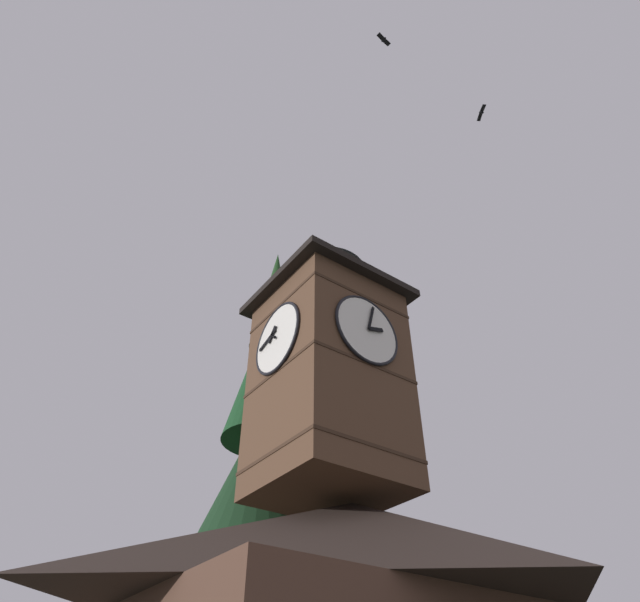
{
  "coord_description": "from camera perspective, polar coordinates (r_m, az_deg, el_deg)",
  "views": [
    {
      "loc": [
        11.08,
        9.4,
        1.27
      ],
      "look_at": [
        2.7,
        -2.2,
        12.89
      ],
      "focal_mm": 30.8,
      "sensor_mm": 36.0,
      "label": 1
    }
  ],
  "objects": [
    {
      "name": "pine_tree_behind",
      "position": [
        19.92,
        -6.11,
        -20.12
      ],
      "size": [
        6.05,
        6.05,
        19.37
      ],
      "color": "#473323",
      "rests_on": "ground_plane"
    },
    {
      "name": "clock_tower",
      "position": [
        17.43,
        0.88,
        -6.76
      ],
      "size": [
        4.47,
        4.47,
        9.35
      ],
      "color": "brown",
      "rests_on": "building_main"
    },
    {
      "name": "flying_bird_low",
      "position": [
        21.21,
        6.64,
        25.37
      ],
      "size": [
        0.59,
        0.21,
        0.11
      ],
      "color": "black"
    },
    {
      "name": "flying_bird_high",
      "position": [
        24.33,
        16.42,
        18.27
      ],
      "size": [
        0.49,
        0.72,
        0.11
      ],
      "color": "black"
    },
    {
      "name": "moon",
      "position": [
        63.88,
        -9.13,
        -26.15
      ],
      "size": [
        2.2,
        2.2,
        2.2
      ],
      "color": "silver"
    }
  ]
}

